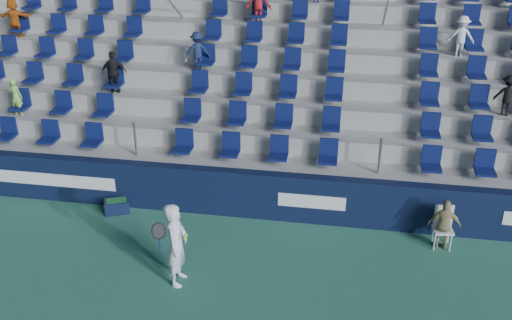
{
  "coord_description": "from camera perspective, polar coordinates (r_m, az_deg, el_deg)",
  "views": [
    {
      "loc": [
        2.18,
        -8.75,
        7.34
      ],
      "look_at": [
        0.2,
        2.8,
        1.7
      ],
      "focal_mm": 40.0,
      "sensor_mm": 36.0,
      "label": 1
    }
  ],
  "objects": [
    {
      "name": "ground",
      "position": [
        11.62,
        -3.4,
        -13.5
      ],
      "size": [
        70.0,
        70.0,
        0.0
      ],
      "primitive_type": "plane",
      "color": "#307158",
      "rests_on": "ground"
    },
    {
      "name": "grandstand",
      "position": [
        17.9,
        2.33,
        8.79
      ],
      "size": [
        24.0,
        8.17,
        6.63
      ],
      "color": "#A1A19C",
      "rests_on": "ground"
    },
    {
      "name": "line_judge_chair",
      "position": [
        13.46,
        18.21,
        -6.04
      ],
      "size": [
        0.47,
        0.48,
        0.96
      ],
      "color": "white",
      "rests_on": "ground"
    },
    {
      "name": "tennis_player",
      "position": [
        11.57,
        -7.96,
        -8.34
      ],
      "size": [
        0.69,
        0.67,
        1.81
      ],
      "color": "white",
      "rests_on": "ground"
    },
    {
      "name": "ball_bin",
      "position": [
        14.61,
        -13.74,
        -4.44
      ],
      "size": [
        0.71,
        0.6,
        0.34
      ],
      "color": "#0E1735",
      "rests_on": "ground"
    },
    {
      "name": "line_judge",
      "position": [
        13.31,
        18.32,
        -6.16
      ],
      "size": [
        0.72,
        0.33,
        1.21
      ],
      "primitive_type": "imported",
      "rotation": [
        0.0,
        0.0,
        3.09
      ],
      "color": "tan",
      "rests_on": "ground"
    },
    {
      "name": "sponsor_wall",
      "position": [
        13.84,
        -0.56,
        -3.43
      ],
      "size": [
        24.0,
        0.32,
        1.2
      ],
      "color": "#0E1633",
      "rests_on": "ground"
    }
  ]
}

